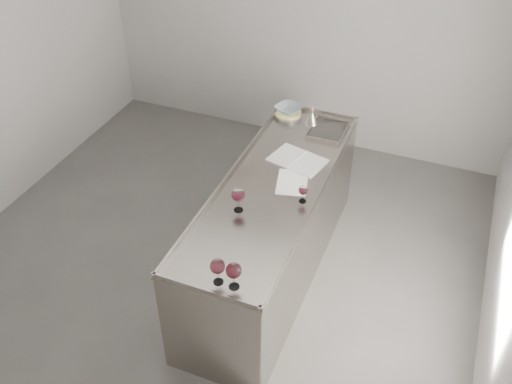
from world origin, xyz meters
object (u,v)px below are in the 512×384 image
at_px(wine_glass_middle, 218,267).
at_px(wine_glass_small, 303,191).
at_px(counter, 272,230).
at_px(ceramic_bowl, 288,109).
at_px(wine_funnel, 312,118).
at_px(notebook, 297,160).
at_px(wine_glass_right, 234,271).
at_px(wine_glass_left, 238,195).

height_order(wine_glass_middle, wine_glass_small, wine_glass_middle).
height_order(counter, ceramic_bowl, ceramic_bowl).
xyz_separation_m(counter, wine_glass_small, (0.27, -0.11, 0.57)).
distance_m(wine_glass_middle, wine_glass_small, 1.01).
bearing_deg(wine_funnel, notebook, -83.38).
bearing_deg(notebook, wine_funnel, 111.12).
bearing_deg(wine_glass_small, wine_glass_right, -97.62).
xyz_separation_m(wine_glass_left, ceramic_bowl, (-0.12, 1.45, -0.09)).
bearing_deg(wine_glass_small, wine_glass_left, -145.97).
height_order(wine_glass_left, wine_glass_small, wine_glass_left).
xyz_separation_m(counter, wine_glass_left, (-0.13, -0.38, 0.61)).
bearing_deg(counter, ceramic_bowl, 103.22).
distance_m(wine_glass_left, ceramic_bowl, 1.46).
xyz_separation_m(counter, ceramic_bowl, (-0.25, 1.07, 0.52)).
relative_size(wine_glass_left, notebook, 0.39).
bearing_deg(wine_glass_small, notebook, 112.79).
xyz_separation_m(wine_glass_small, wine_funnel, (-0.28, 1.10, -0.04)).
distance_m(counter, wine_glass_small, 0.64).
relative_size(wine_glass_right, wine_glass_small, 1.41).
relative_size(counter, ceramic_bowl, 10.57).
bearing_deg(wine_glass_left, wine_glass_small, 34.03).
bearing_deg(wine_glass_middle, notebook, 88.65).
xyz_separation_m(wine_glass_right, wine_glass_small, (0.13, 0.98, -0.04)).
bearing_deg(wine_glass_small, counter, 159.07).
xyz_separation_m(wine_glass_left, wine_funnel, (0.13, 1.37, -0.08)).
distance_m(notebook, wine_funnel, 0.61).
distance_m(wine_glass_left, wine_glass_small, 0.49).
relative_size(counter, wine_glass_left, 12.44).
distance_m(wine_glass_left, wine_glass_right, 0.75).
height_order(wine_glass_small, notebook, wine_glass_small).
relative_size(notebook, wine_funnel, 2.77).
relative_size(wine_glass_left, wine_funnel, 1.09).
height_order(counter, notebook, counter).
bearing_deg(wine_glass_right, notebook, 92.93).
relative_size(wine_glass_right, ceramic_bowl, 0.86).
bearing_deg(wine_funnel, wine_glass_middle, -89.01).
height_order(counter, wine_funnel, wine_funnel).
distance_m(wine_glass_right, notebook, 1.47).
distance_m(wine_glass_left, notebook, 0.80).
distance_m(wine_glass_middle, notebook, 1.47).
bearing_deg(wine_glass_left, wine_glass_right, -68.71).
bearing_deg(wine_glass_left, notebook, 75.36).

